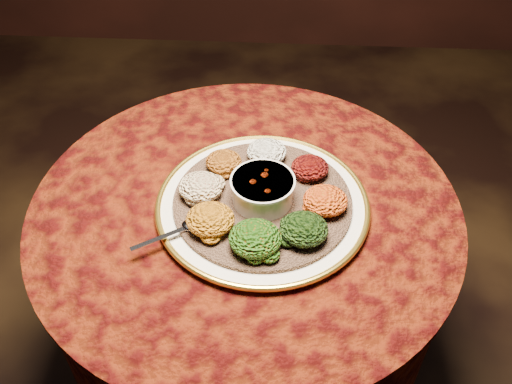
{
  "coord_description": "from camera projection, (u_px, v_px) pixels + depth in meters",
  "views": [
    {
      "loc": [
        0.08,
        -0.88,
        1.64
      ],
      "look_at": [
        0.02,
        0.02,
        0.76
      ],
      "focal_mm": 40.0,
      "sensor_mm": 36.0,
      "label": 1
    }
  ],
  "objects": [
    {
      "name": "spoon",
      "position": [
        188.0,
        227.0,
        1.17
      ],
      "size": [
        0.14,
        0.1,
        0.01
      ],
      "rotation": [
        0.0,
        0.0,
        -2.58
      ],
      "color": "silver",
      "rests_on": "injera"
    },
    {
      "name": "portion_shiro",
      "position": [
        224.0,
        162.0,
        1.3
      ],
      "size": [
        0.08,
        0.08,
        0.04
      ],
      "primitive_type": "ellipsoid",
      "color": "#8E4A11",
      "rests_on": "injera"
    },
    {
      "name": "injera",
      "position": [
        262.0,
        201.0,
        1.24
      ],
      "size": [
        0.52,
        0.52,
        0.01
      ],
      "primitive_type": "cylinder",
      "rotation": [
        0.0,
        0.0,
        0.42
      ],
      "color": "brown",
      "rests_on": "platter"
    },
    {
      "name": "portion_gomen",
      "position": [
        304.0,
        229.0,
        1.15
      ],
      "size": [
        0.1,
        0.09,
        0.05
      ],
      "primitive_type": "ellipsoid",
      "color": "black",
      "rests_on": "injera"
    },
    {
      "name": "stew_bowl",
      "position": [
        263.0,
        189.0,
        1.22
      ],
      "size": [
        0.14,
        0.14,
        0.06
      ],
      "color": "silver",
      "rests_on": "injera"
    },
    {
      "name": "portion_kitfo",
      "position": [
        310.0,
        168.0,
        1.28
      ],
      "size": [
        0.09,
        0.08,
        0.04
      ],
      "primitive_type": "ellipsoid",
      "color": "black",
      "rests_on": "injera"
    },
    {
      "name": "platter",
      "position": [
        262.0,
        205.0,
        1.25
      ],
      "size": [
        0.57,
        0.57,
        0.02
      ],
      "rotation": [
        0.0,
        0.0,
        -0.33
      ],
      "color": "silver",
      "rests_on": "table"
    },
    {
      "name": "portion_ayib",
      "position": [
        267.0,
        152.0,
        1.32
      ],
      "size": [
        0.09,
        0.09,
        0.04
      ],
      "primitive_type": "ellipsoid",
      "color": "white",
      "rests_on": "injera"
    },
    {
      "name": "table",
      "position": [
        246.0,
        256.0,
        1.39
      ],
      "size": [
        0.96,
        0.96,
        0.73
      ],
      "color": "black",
      "rests_on": "ground"
    },
    {
      "name": "portion_timatim",
      "position": [
        201.0,
        187.0,
        1.23
      ],
      "size": [
        0.1,
        0.09,
        0.05
      ],
      "primitive_type": "ellipsoid",
      "color": "maroon",
      "rests_on": "injera"
    },
    {
      "name": "portion_mixveg",
      "position": [
        255.0,
        239.0,
        1.12
      ],
      "size": [
        0.11,
        0.1,
        0.05
      ],
      "primitive_type": "ellipsoid",
      "color": "#A73F0A",
      "rests_on": "injera"
    },
    {
      "name": "portion_kik",
      "position": [
        210.0,
        219.0,
        1.16
      ],
      "size": [
        0.1,
        0.1,
        0.05
      ],
      "primitive_type": "ellipsoid",
      "color": "#BC6A10",
      "rests_on": "injera"
    },
    {
      "name": "portion_tikil",
      "position": [
        325.0,
        200.0,
        1.2
      ],
      "size": [
        0.1,
        0.09,
        0.05
      ],
      "primitive_type": "ellipsoid",
      "color": "#BB750F",
      "rests_on": "injera"
    }
  ]
}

